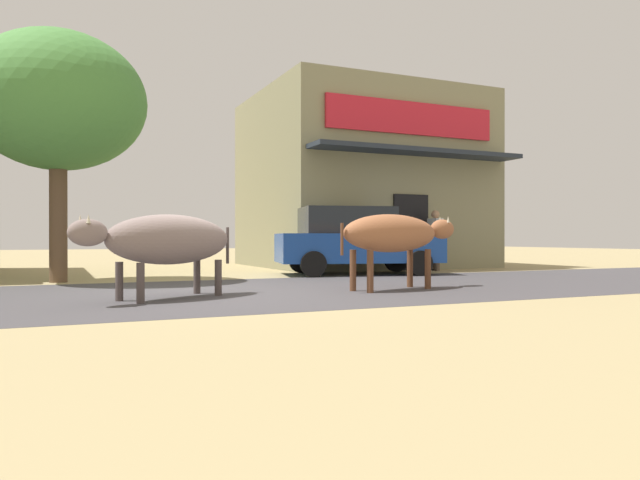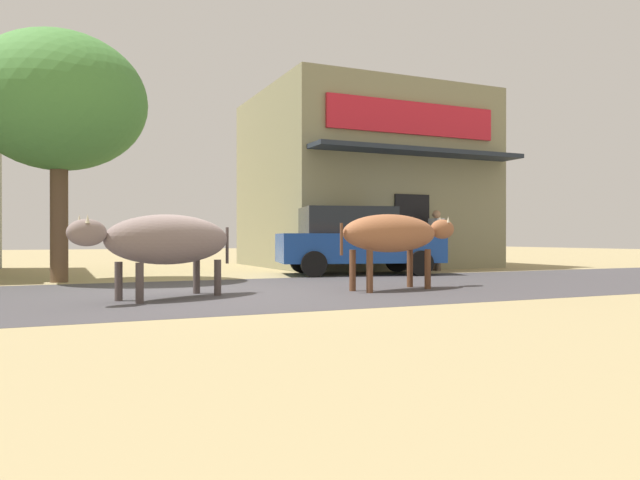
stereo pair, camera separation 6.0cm
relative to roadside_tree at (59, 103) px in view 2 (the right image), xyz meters
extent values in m
plane|color=tan|center=(2.16, -3.57, -3.63)|extent=(80.00, 80.00, 0.00)
cube|color=#423F42|center=(2.16, -3.57, -3.63)|extent=(72.00, 5.83, 0.00)
cube|color=gray|center=(8.98, 3.92, -0.94)|extent=(6.61, 5.99, 5.39)
cube|color=red|center=(8.98, 0.86, 0.57)|extent=(5.29, 0.10, 0.90)
cube|color=#262D38|center=(8.98, 0.47, -0.40)|extent=(6.35, 0.90, 0.12)
cube|color=black|center=(8.95, 0.89, -2.58)|extent=(1.10, 0.06, 2.10)
cylinder|color=brown|center=(0.00, 0.00, -2.37)|extent=(0.34, 0.34, 2.53)
ellipsoid|color=#47853B|center=(0.00, 0.00, 0.02)|extent=(3.47, 3.47, 2.78)
cube|color=#194397|center=(6.74, -0.15, -2.98)|extent=(4.22, 2.61, 0.70)
cube|color=#1E2328|center=(6.45, -0.09, -2.31)|extent=(2.47, 2.07, 0.64)
cylinder|color=black|center=(8.18, 0.42, -3.33)|extent=(0.63, 0.31, 0.60)
cylinder|color=black|center=(7.78, -1.30, -3.33)|extent=(0.63, 0.31, 0.60)
cylinder|color=black|center=(5.70, 0.99, -3.33)|extent=(0.63, 0.31, 0.60)
cylinder|color=black|center=(5.30, -0.73, -3.33)|extent=(0.63, 0.31, 0.60)
ellipsoid|color=gray|center=(1.50, -4.14, -2.76)|extent=(2.26, 1.65, 0.74)
ellipsoid|color=gray|center=(0.31, -4.77, -2.67)|extent=(0.63, 0.51, 0.36)
cone|color=beige|center=(0.31, -4.88, -2.49)|extent=(0.06, 0.06, 0.12)
cone|color=beige|center=(0.22, -4.71, -2.49)|extent=(0.06, 0.06, 0.12)
cylinder|color=#4B403D|center=(0.99, -4.70, -3.35)|extent=(0.11, 0.11, 0.56)
cylinder|color=#4B403D|center=(0.75, -4.25, -3.35)|extent=(0.11, 0.11, 0.56)
cylinder|color=#4B403D|center=(2.24, -4.04, -3.35)|extent=(0.11, 0.11, 0.56)
cylinder|color=#4B403D|center=(2.01, -3.59, -3.35)|extent=(0.11, 0.11, 0.56)
cylinder|color=#4B403D|center=(2.51, -3.61, -2.86)|extent=(0.05, 0.05, 0.59)
ellipsoid|color=#9D5F3C|center=(5.22, -4.27, -2.66)|extent=(2.14, 1.04, 0.65)
ellipsoid|color=#9D5F3C|center=(6.47, -4.00, -2.57)|extent=(0.61, 0.39, 0.36)
cone|color=beige|center=(6.50, -3.90, -2.39)|extent=(0.06, 0.06, 0.12)
cone|color=beige|center=(6.54, -4.09, -2.39)|extent=(0.06, 0.06, 0.12)
cylinder|color=brown|center=(5.83, -3.91, -3.28)|extent=(0.11, 0.11, 0.70)
cylinder|color=brown|center=(5.92, -4.35, -3.28)|extent=(0.11, 0.11, 0.70)
cylinder|color=brown|center=(4.52, -4.19, -3.28)|extent=(0.11, 0.11, 0.70)
cylinder|color=brown|center=(4.61, -4.62, -3.28)|extent=(0.11, 0.11, 0.70)
cylinder|color=brown|center=(4.16, -4.49, -2.76)|extent=(0.05, 0.05, 0.52)
cylinder|color=brown|center=(9.45, 0.53, -3.22)|extent=(0.14, 0.14, 0.83)
cylinder|color=brown|center=(9.45, 0.35, -3.22)|extent=(0.14, 0.14, 0.83)
cube|color=silver|center=(9.45, 0.44, -2.50)|extent=(0.28, 0.41, 0.59)
sphere|color=tan|center=(9.45, 0.44, -2.09)|extent=(0.23, 0.23, 0.23)
cylinder|color=silver|center=(9.45, 0.70, -2.47)|extent=(0.09, 0.09, 0.53)
cylinder|color=silver|center=(9.45, 0.18, -2.47)|extent=(0.09, 0.09, 0.53)
camera|label=1|loc=(-0.12, -13.14, -2.73)|focal=33.53mm
camera|label=2|loc=(-0.06, -13.16, -2.73)|focal=33.53mm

